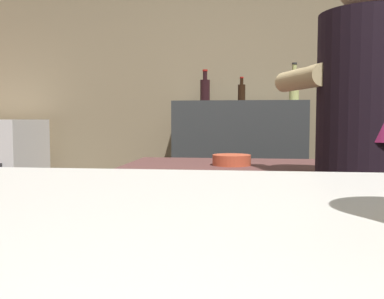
{
  "coord_description": "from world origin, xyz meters",
  "views": [
    {
      "loc": [
        -0.15,
        -1.24,
        1.09
      ],
      "look_at": [
        -0.21,
        -0.75,
        1.06
      ],
      "focal_mm": 40.06,
      "sensor_mm": 36.0,
      "label": 1
    }
  ],
  "objects": [
    {
      "name": "bottle_olive_oil",
      "position": [
        0.2,
        1.84,
        1.33
      ],
      "size": [
        0.07,
        0.07,
        0.26
      ],
      "color": "#C6CC75",
      "rests_on": "back_shelf"
    },
    {
      "name": "bottle_vinegar",
      "position": [
        -0.17,
        1.89,
        1.29
      ],
      "size": [
        0.05,
        0.05,
        0.17
      ],
      "color": "black",
      "rests_on": "back_shelf"
    },
    {
      "name": "prep_counter",
      "position": [
        0.35,
        0.78,
        0.44
      ],
      "size": [
        2.1,
        0.6,
        0.88
      ],
      "primitive_type": "cube",
      "color": "brown",
      "rests_on": "ground"
    },
    {
      "name": "bartender",
      "position": [
        0.28,
        0.32,
        0.97
      ],
      "size": [
        0.5,
        0.55,
        1.68
      ],
      "rotation": [
        0.0,
        0.0,
        1.9
      ],
      "color": "#312835",
      "rests_on": "ground"
    },
    {
      "name": "back_shelf",
      "position": [
        -0.18,
        1.92,
        0.61
      ],
      "size": [
        0.95,
        0.36,
        1.22
      ],
      "primitive_type": "cube",
      "color": "#373A3C",
      "rests_on": "ground"
    },
    {
      "name": "wall_back",
      "position": [
        0.0,
        2.2,
        1.35
      ],
      "size": [
        5.2,
        0.1,
        2.7
      ],
      "primitive_type": "cube",
      "color": "#927F60",
      "rests_on": "ground"
    },
    {
      "name": "bottle_soy",
      "position": [
        -0.44,
        2.01,
        1.32
      ],
      "size": [
        0.07,
        0.07,
        0.24
      ],
      "color": "black",
      "rests_on": "back_shelf"
    },
    {
      "name": "mixing_bowl",
      "position": [
        -0.2,
        0.72,
        0.91
      ],
      "size": [
        0.18,
        0.18,
        0.05
      ],
      "primitive_type": "cylinder",
      "color": "#C94F32",
      "rests_on": "prep_counter"
    }
  ]
}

